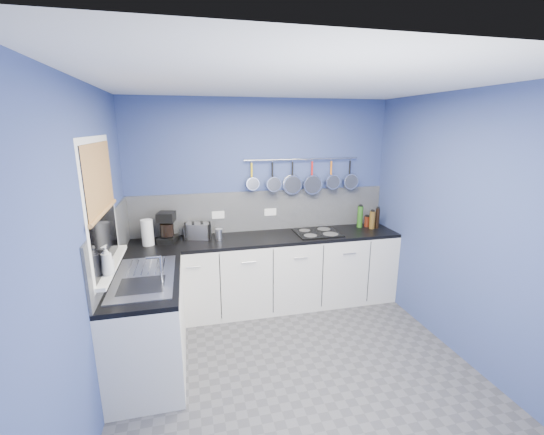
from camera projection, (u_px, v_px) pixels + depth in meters
name	position (u px, v px, depth m)	size (l,w,h in m)	color
floor	(296.00, 367.00, 3.32)	(3.20, 3.00, 0.02)	#47474C
ceiling	(301.00, 80.00, 2.69)	(3.20, 3.00, 0.02)	white
wall_back	(262.00, 202.00, 4.43)	(3.20, 0.02, 2.50)	navy
wall_front	(400.00, 340.00, 1.58)	(3.20, 0.02, 2.50)	navy
wall_left	(92.00, 254.00, 2.64)	(0.02, 3.00, 2.50)	navy
wall_right	(460.00, 227.00, 3.36)	(0.02, 3.00, 2.50)	navy
backsplash_back	(262.00, 211.00, 4.43)	(3.20, 0.02, 0.50)	gray
backsplash_left	(112.00, 242.00, 3.24)	(0.02, 1.80, 0.50)	gray
cabinet_run_back	(267.00, 273.00, 4.34)	(3.20, 0.60, 0.86)	silver
worktop_back	(267.00, 238.00, 4.23)	(3.20, 0.60, 0.04)	black
cabinet_run_left	(149.00, 325.00, 3.20)	(0.60, 1.20, 0.86)	silver
worktop_left	(144.00, 279.00, 3.09)	(0.60, 1.20, 0.04)	black
window_frame	(101.00, 206.00, 2.86)	(0.01, 1.00, 1.10)	white
window_glass	(102.00, 206.00, 2.86)	(0.01, 0.90, 1.00)	black
bamboo_blind	(99.00, 178.00, 2.81)	(0.01, 0.90, 0.55)	#BF7D50
window_sill	(112.00, 265.00, 2.99)	(0.10, 0.98, 0.03)	white
sink_unit	(144.00, 277.00, 3.08)	(0.50, 0.95, 0.01)	silver
mixer_tap	(161.00, 270.00, 2.92)	(0.12, 0.08, 0.26)	silver
socket_left	(218.00, 215.00, 4.30)	(0.15, 0.01, 0.09)	white
socket_right	(270.00, 212.00, 4.45)	(0.15, 0.01, 0.09)	white
pot_rail	(302.00, 159.00, 4.35)	(0.02, 0.02, 1.45)	silver
soap_bottle_a	(107.00, 260.00, 2.74)	(0.09, 0.09, 0.24)	white
soap_bottle_b	(108.00, 262.00, 2.79)	(0.08, 0.08, 0.17)	white
paper_towel	(147.00, 233.00, 3.89)	(0.13, 0.13, 0.29)	white
coffee_maker	(167.00, 227.00, 3.98)	(0.19, 0.21, 0.34)	black
toaster	(198.00, 231.00, 4.14)	(0.28, 0.16, 0.18)	silver
canister	(219.00, 234.00, 4.10)	(0.09, 0.09, 0.12)	silver
hob	(317.00, 233.00, 4.35)	(0.53, 0.47, 0.01)	black
pan_0	(252.00, 175.00, 4.24)	(0.16, 0.10, 0.35)	silver
pan_1	(272.00, 175.00, 4.30)	(0.18, 0.12, 0.37)	silver
pan_2	(292.00, 177.00, 4.36)	(0.23, 0.06, 0.42)	silver
pan_3	(312.00, 177.00, 4.42)	(0.24, 0.07, 0.43)	silver
pan_4	(331.00, 174.00, 4.47)	(0.19, 0.11, 0.38)	silver
pan_5	(350.00, 174.00, 4.53)	(0.20, 0.09, 0.39)	silver
condiment_0	(372.00, 221.00, 4.65)	(0.06, 0.06, 0.13)	olive
condiment_1	(367.00, 222.00, 4.63)	(0.07, 0.07, 0.13)	#4C190C
condiment_2	(360.00, 217.00, 4.59)	(0.07, 0.07, 0.28)	#265919
condiment_3	(377.00, 218.00, 4.54)	(0.05, 0.05, 0.26)	black
condiment_4	(372.00, 220.00, 4.53)	(0.07, 0.07, 0.22)	brown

